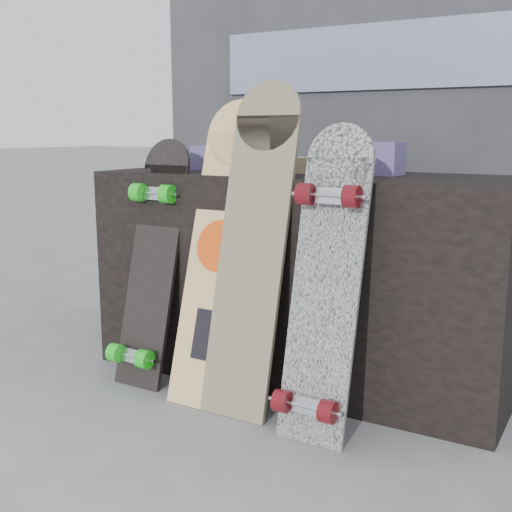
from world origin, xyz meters
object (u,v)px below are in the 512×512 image
Objects in this scene: longboard_celtic at (254,237)px; longboard_cascadia at (325,279)px; vendor_table at (303,276)px; longboard_geisha at (221,242)px; skateboard_dark at (152,259)px.

longboard_cascadia is at bearing -15.72° from longboard_celtic.
longboard_geisha is (-0.17, -0.33, 0.17)m from vendor_table.
vendor_table is at bearing 35.25° from skateboard_dark.
longboard_cascadia is 1.06× the size of skateboard_dark.
longboard_geisha is at bearing 172.37° from longboard_celtic.
vendor_table is at bearing 123.46° from longboard_cascadia.
vendor_table is at bearing 62.29° from longboard_geisha.
skateboard_dark is at bearing -177.36° from longboard_geisha.
longboard_cascadia reaches higher than skateboard_dark.
longboard_celtic is 1.15× the size of longboard_cascadia.
longboard_cascadia reaches higher than vendor_table.
vendor_table is 0.59m from skateboard_dark.
vendor_table is 0.40m from longboard_celtic.
longboard_geisha reaches higher than skateboard_dark.
vendor_table is 1.71× the size of skateboard_dark.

